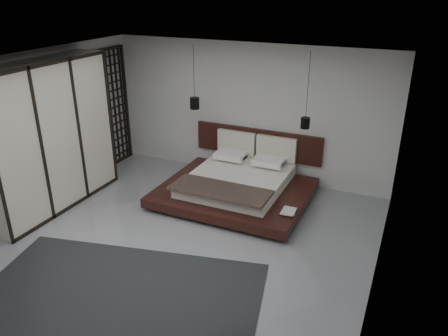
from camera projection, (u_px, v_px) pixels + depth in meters
The scene contains 14 objects.
floor at pixel (177, 243), 7.04m from camera, with size 6.00×6.00×0.00m, color gray.
ceiling at pixel (168, 68), 5.93m from camera, with size 6.00×6.00×0.00m, color white.
wall_back at pixel (247, 112), 8.99m from camera, with size 6.00×6.00×0.00m, color #BBBBB9.
wall_front at pixel (5, 277), 3.98m from camera, with size 6.00×6.00×0.00m, color #BBBBB9.
wall_left at pixel (25, 135), 7.63m from camera, with size 6.00×6.00×0.00m, color #BBBBB9.
wall_right at pixel (385, 201), 5.34m from camera, with size 6.00×6.00×0.00m, color #BBBBB9.
lattice_screen at pixel (115, 107), 9.70m from camera, with size 0.05×0.90×2.60m, color black.
bed at pixel (238, 183), 8.42m from camera, with size 2.74×2.38×1.07m.
book_lower at pixel (284, 211), 7.46m from camera, with size 0.21×0.28×0.03m, color #99724C.
book_upper at pixel (282, 210), 7.43m from camera, with size 0.23×0.31×0.02m, color #99724C.
pendant_left at pixel (195, 103), 8.67m from camera, with size 0.19×0.19×1.27m.
pendant_right at pixel (305, 123), 7.86m from camera, with size 0.16×0.16×1.37m.
wardrobe at pixel (48, 137), 7.72m from camera, with size 0.64×2.73×2.68m.
rug at pixel (110, 308), 5.61m from camera, with size 3.78×2.70×0.02m, color black.
Camera 1 is at (3.17, -5.14, 3.89)m, focal length 35.00 mm.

